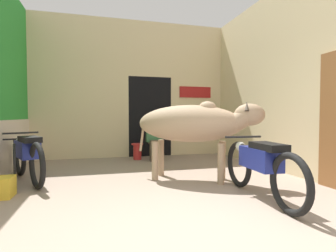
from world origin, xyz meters
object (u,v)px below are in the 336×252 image
Objects in this scene: cow at (194,124)px; shopkeeper_seated at (155,135)px; plastic_stool at (137,151)px; bicycle at (15,161)px; motorcycle_near at (260,165)px; motorcycle_far at (27,154)px.

cow is 1.77× the size of shopkeeper_seated.
shopkeeper_seated is at bearing -28.81° from plastic_stool.
cow is 1.32× the size of bicycle.
plastic_stool is at bearing 105.22° from cow.
shopkeeper_seated reaches higher than motorcycle_near.
motorcycle_near is (0.50, -1.20, -0.52)m from cow.
motorcycle_far is at bearing 167.65° from cow.
bicycle is 3.13m from shopkeeper_seated.
shopkeeper_seated reaches higher than plastic_stool.
plastic_stool is (2.12, 1.78, -0.24)m from motorcycle_far.
bicycle is (-3.48, 1.88, -0.10)m from motorcycle_near.
bicycle is (-2.99, 0.69, -0.62)m from cow.
plastic_stool is (-0.41, 0.23, -0.41)m from shopkeeper_seated.
motorcycle_far reaches higher than plastic_stool.
motorcycle_far reaches higher than motorcycle_near.
shopkeeper_seated reaches higher than motorcycle_far.
motorcycle_far is (-2.77, 0.61, -0.51)m from cow.
motorcycle_far is 1.47× the size of shopkeeper_seated.
shopkeeper_seated is at bearing 102.32° from motorcycle_near.
cow is 2.20m from shopkeeper_seated.
motorcycle_near is 1.61× the size of shopkeeper_seated.
shopkeeper_seated is at bearing 28.17° from bicycle.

